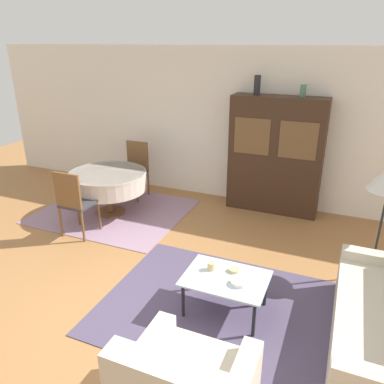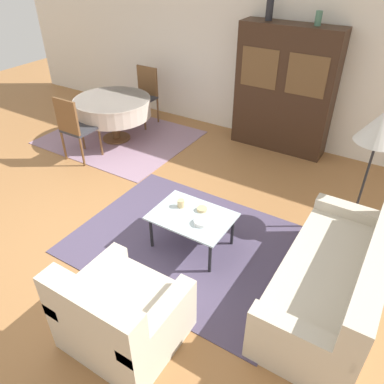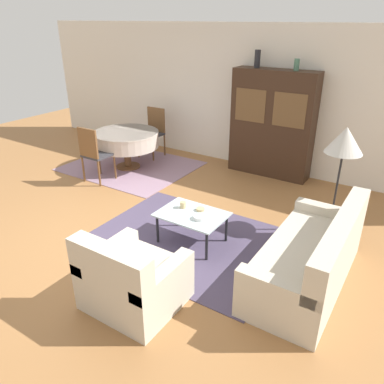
% 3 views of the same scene
% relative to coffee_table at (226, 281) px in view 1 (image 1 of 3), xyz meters
% --- Properties ---
extents(ground_plane, '(14.00, 14.00, 0.00)m').
position_rel_coffee_table_xyz_m(ground_plane, '(-0.97, -0.49, -0.39)').
color(ground_plane, '#9E6B3D').
extents(wall_back, '(10.00, 0.06, 2.70)m').
position_rel_coffee_table_xyz_m(wall_back, '(-0.97, 3.14, 0.96)').
color(wall_back, silver).
rests_on(wall_back, ground_plane).
extents(area_rug, '(2.60, 1.99, 0.01)m').
position_rel_coffee_table_xyz_m(area_rug, '(-0.05, 0.01, -0.39)').
color(area_rug, '#4C425B').
rests_on(area_rug, ground_plane).
extents(dining_rug, '(2.42, 2.04, 0.01)m').
position_rel_coffee_table_xyz_m(dining_rug, '(-2.58, 1.72, -0.39)').
color(dining_rug, gray).
rests_on(dining_rug, ground_plane).
extents(coffee_table, '(0.88, 0.64, 0.42)m').
position_rel_coffee_table_xyz_m(coffee_table, '(0.00, 0.00, 0.00)').
color(coffee_table, black).
rests_on(coffee_table, area_rug).
extents(display_cabinet, '(1.53, 0.42, 1.95)m').
position_rel_coffee_table_xyz_m(display_cabinet, '(-0.09, 2.88, 0.59)').
color(display_cabinet, '#382316').
rests_on(display_cabinet, ground_plane).
extents(dining_table, '(1.28, 1.28, 0.73)m').
position_rel_coffee_table_xyz_m(dining_table, '(-2.60, 1.64, 0.20)').
color(dining_table, brown).
rests_on(dining_table, dining_rug).
extents(dining_chair_near, '(0.44, 0.44, 1.03)m').
position_rel_coffee_table_xyz_m(dining_chair_near, '(-2.60, 0.78, 0.20)').
color(dining_chair_near, brown).
rests_on(dining_chair_near, dining_rug).
extents(dining_chair_far, '(0.44, 0.44, 1.03)m').
position_rel_coffee_table_xyz_m(dining_chair_far, '(-2.60, 2.51, 0.20)').
color(dining_chair_far, brown).
rests_on(dining_chair_far, dining_rug).
extents(cup, '(0.08, 0.08, 0.09)m').
position_rel_coffee_table_xyz_m(cup, '(-0.19, 0.08, 0.09)').
color(cup, tan).
rests_on(cup, coffee_table).
extents(bowl, '(0.16, 0.16, 0.04)m').
position_rel_coffee_table_xyz_m(bowl, '(0.16, -0.06, 0.07)').
color(bowl, white).
rests_on(bowl, coffee_table).
extents(bowl_small, '(0.12, 0.12, 0.04)m').
position_rel_coffee_table_xyz_m(bowl_small, '(0.04, 0.14, 0.06)').
color(bowl_small, tan).
rests_on(bowl_small, coffee_table).
extents(vase_tall, '(0.10, 0.10, 0.30)m').
position_rel_coffee_table_xyz_m(vase_tall, '(-0.47, 2.88, 1.71)').
color(vase_tall, '#232328').
rests_on(vase_tall, display_cabinet).
extents(vase_short, '(0.09, 0.09, 0.19)m').
position_rel_coffee_table_xyz_m(vase_short, '(0.24, 2.88, 1.66)').
color(vase_short, '#4C7A60').
rests_on(vase_short, display_cabinet).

